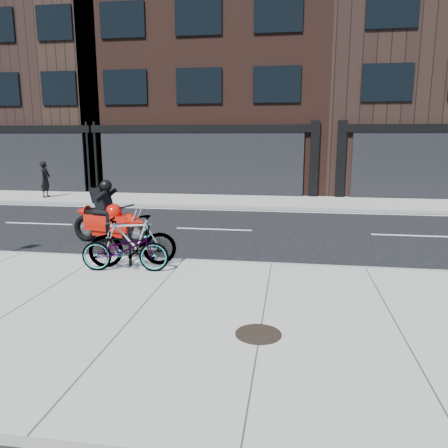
% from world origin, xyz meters
% --- Properties ---
extents(ground, '(120.00, 120.00, 0.00)m').
position_xyz_m(ground, '(0.00, 0.00, 0.00)').
color(ground, black).
rests_on(ground, ground).
extents(sidewalk_near, '(60.00, 6.00, 0.13)m').
position_xyz_m(sidewalk_near, '(0.00, -5.00, 0.07)').
color(sidewalk_near, gray).
rests_on(sidewalk_near, ground).
extents(sidewalk_far, '(60.00, 3.50, 0.13)m').
position_xyz_m(sidewalk_far, '(0.00, 7.75, 0.07)').
color(sidewalk_far, gray).
rests_on(sidewalk_far, ground).
extents(building_midwest, '(10.00, 10.00, 12.00)m').
position_xyz_m(building_midwest, '(-12.00, 14.50, 6.00)').
color(building_midwest, black).
rests_on(building_midwest, ground).
extents(building_center, '(12.00, 10.00, 14.50)m').
position_xyz_m(building_center, '(-2.00, 14.50, 7.25)').
color(building_center, black).
rests_on(building_center, ground).
extents(building_mideast, '(12.00, 10.00, 12.50)m').
position_xyz_m(building_mideast, '(10.00, 14.50, 6.25)').
color(building_mideast, black).
rests_on(building_mideast, ground).
extents(bike_rack, '(0.56, 0.06, 0.94)m').
position_xyz_m(bike_rack, '(-1.27, -2.60, 0.68)').
color(bike_rack, black).
rests_on(bike_rack, sidewalk_near).
extents(bicycle_front, '(1.88, 0.83, 0.96)m').
position_xyz_m(bicycle_front, '(-0.99, -2.95, 0.61)').
color(bicycle_front, gray).
rests_on(bicycle_front, sidewalk_near).
extents(bicycle_rear, '(1.92, 1.11, 1.11)m').
position_xyz_m(bicycle_rear, '(-0.94, -2.60, 0.69)').
color(bicycle_rear, gray).
rests_on(bicycle_rear, sidewalk_near).
extents(motorcycle, '(2.33, 0.93, 1.76)m').
position_xyz_m(motorcycle, '(-2.38, -0.28, 0.71)').
color(motorcycle, black).
rests_on(motorcycle, ground).
extents(pedestrian, '(0.42, 0.62, 1.65)m').
position_xyz_m(pedestrian, '(-8.80, 7.28, 0.95)').
color(pedestrian, black).
rests_on(pedestrian, sidewalk_far).
extents(manhole_cover, '(0.69, 0.69, 0.02)m').
position_xyz_m(manhole_cover, '(1.98, -5.53, 0.14)').
color(manhole_cover, black).
rests_on(manhole_cover, sidewalk_near).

